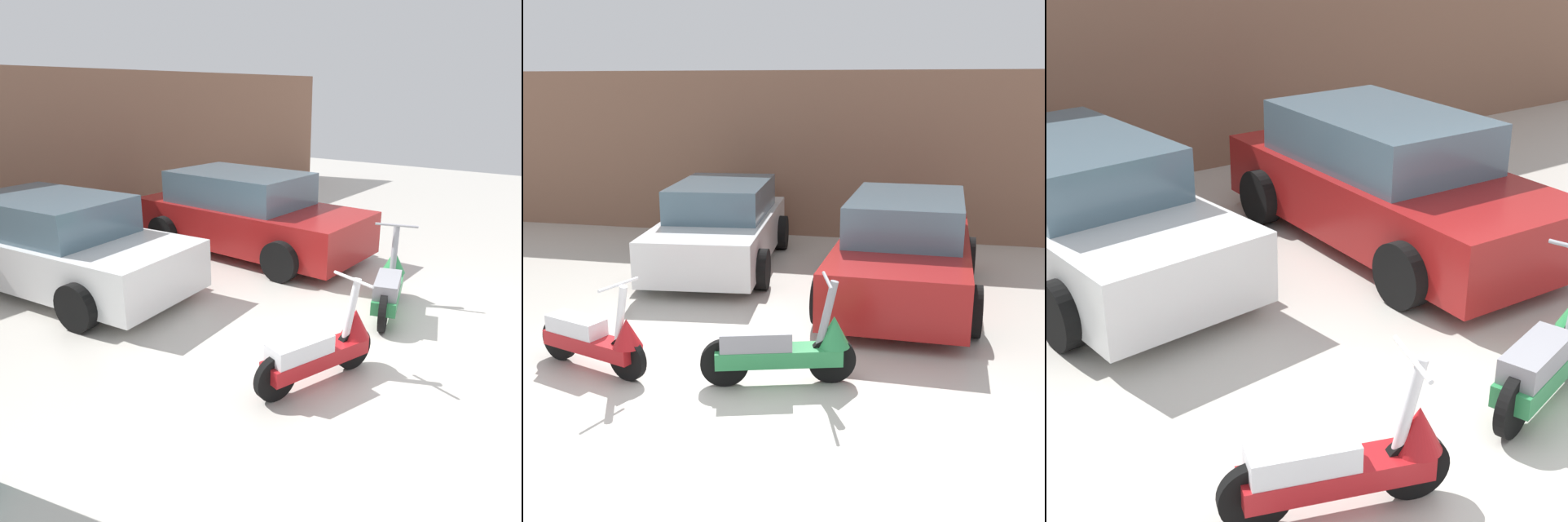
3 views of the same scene
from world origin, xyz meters
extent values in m
plane|color=beige|center=(0.00, 0.00, 0.00)|extent=(28.00, 28.00, 0.00)
cube|color=#845B47|center=(0.00, 7.32, 1.61)|extent=(19.60, 0.12, 3.22)
cylinder|color=black|center=(-0.90, 0.32, 0.23)|extent=(0.46, 0.22, 0.46)
cylinder|color=black|center=(-1.87, 0.64, 0.23)|extent=(0.46, 0.22, 0.46)
cube|color=#B2191E|center=(-1.39, 0.48, 0.29)|extent=(1.23, 0.65, 0.16)
cube|color=white|center=(-1.59, 0.55, 0.46)|extent=(0.72, 0.47, 0.18)
cylinder|color=white|center=(-0.95, 0.34, 0.69)|extent=(0.23, 0.14, 0.65)
cylinder|color=white|center=(-0.95, 0.34, 1.02)|extent=(0.20, 0.52, 0.03)
cone|color=#B2191E|center=(-0.89, 0.31, 0.52)|extent=(0.39, 0.39, 0.30)
cylinder|color=black|center=(1.16, 0.73, 0.25)|extent=(0.49, 0.23, 0.49)
cylinder|color=black|center=(0.11, 0.41, 0.25)|extent=(0.49, 0.23, 0.49)
cube|color=#2D8C4C|center=(0.64, 0.57, 0.31)|extent=(1.31, 0.66, 0.17)
cube|color=gray|center=(0.41, 0.51, 0.49)|extent=(0.77, 0.48, 0.19)
cylinder|color=gray|center=(1.10, 0.72, 0.74)|extent=(0.24, 0.15, 0.70)
cylinder|color=gray|center=(1.10, 0.72, 1.09)|extent=(0.20, 0.55, 0.03)
cone|color=#2D8C4C|center=(1.17, 0.74, 0.55)|extent=(0.41, 0.41, 0.32)
cube|color=white|center=(-1.34, 4.78, 0.51)|extent=(2.10, 4.21, 0.68)
cube|color=slate|center=(-1.37, 5.02, 1.11)|extent=(1.72, 2.41, 0.53)
cylinder|color=black|center=(-0.34, 3.62, 0.31)|extent=(0.28, 0.64, 0.62)
cylinder|color=black|center=(-2.08, 3.44, 0.31)|extent=(0.28, 0.64, 0.62)
cylinder|color=black|center=(-0.60, 6.12, 0.31)|extent=(0.28, 0.64, 0.62)
cube|color=maroon|center=(1.73, 3.68, 0.53)|extent=(1.85, 4.26, 0.70)
cube|color=slate|center=(1.74, 3.93, 1.16)|extent=(1.60, 2.40, 0.55)
cylinder|color=black|center=(2.61, 2.35, 0.32)|extent=(0.24, 0.65, 0.64)
cylinder|color=black|center=(0.79, 2.39, 0.32)|extent=(0.24, 0.65, 0.64)
cylinder|color=black|center=(2.67, 4.96, 0.32)|extent=(0.24, 0.65, 0.64)
cylinder|color=black|center=(0.85, 5.01, 0.32)|extent=(0.24, 0.65, 0.64)
camera|label=1|loc=(-5.35, -1.73, 2.83)|focal=35.00mm
camera|label=2|loc=(2.03, -5.39, 2.95)|focal=45.00mm
camera|label=3|loc=(-3.76, -2.64, 3.44)|focal=55.00mm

